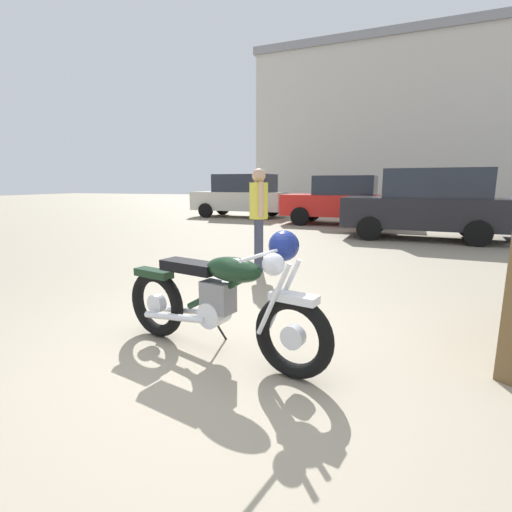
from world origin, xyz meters
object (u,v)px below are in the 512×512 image
at_px(bystander, 259,209).
at_px(white_estate_far, 241,195).
at_px(pale_sedan_back, 345,200).
at_px(dark_sedan_left, 426,203).
at_px(vintage_motorcycle, 223,299).

xyz_separation_m(bystander, white_estate_far, (-3.82, 9.23, -0.10)).
bearing_deg(pale_sedan_back, white_estate_far, -16.70).
relative_size(white_estate_far, dark_sedan_left, 0.99).
relative_size(pale_sedan_back, white_estate_far, 1.09).
relative_size(bystander, white_estate_far, 0.42).
distance_m(pale_sedan_back, white_estate_far, 4.73).
xyz_separation_m(vintage_motorcycle, white_estate_far, (-4.53, 12.31, 0.43)).
bearing_deg(white_estate_far, dark_sedan_left, 148.52).
height_order(vintage_motorcycle, bystander, bystander).
height_order(bystander, dark_sedan_left, dark_sedan_left).
distance_m(white_estate_far, dark_sedan_left, 8.11).
height_order(pale_sedan_back, dark_sedan_left, dark_sedan_left).
bearing_deg(bystander, pale_sedan_back, -123.95).
height_order(bystander, white_estate_far, white_estate_far).
bearing_deg(bystander, white_estate_far, -96.76).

